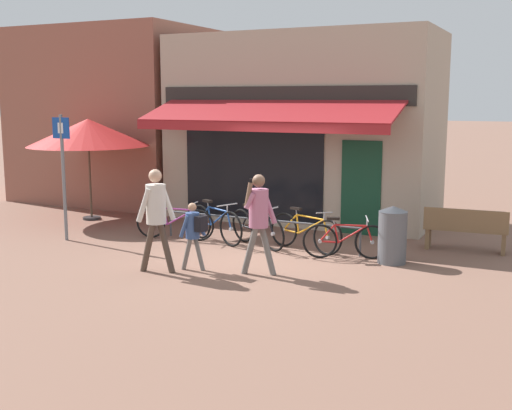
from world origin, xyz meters
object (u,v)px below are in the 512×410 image
at_px(bicycle_blue, 215,224).
at_px(bicycle_black, 257,228).
at_px(bicycle_orange, 305,232).
at_px(pedestrian_second_adult, 156,209).
at_px(bicycle_purple, 174,223).
at_px(parking_sign, 63,165).
at_px(pedestrian_adult, 259,213).
at_px(park_bench, 466,229).
at_px(cafe_parasol, 88,133).
at_px(pedestrian_child, 194,228).
at_px(bicycle_red, 346,240).
at_px(litter_bin, 392,235).

bearing_deg(bicycle_blue, bicycle_black, 24.11).
relative_size(bicycle_black, bicycle_orange, 0.91).
distance_m(bicycle_orange, pedestrian_second_adult, 3.24).
xyz_separation_m(bicycle_purple, bicycle_blue, (0.93, 0.14, 0.03)).
distance_m(bicycle_purple, parking_sign, 2.64).
bearing_deg(pedestrian_adult, bicycle_orange, -86.02).
bearing_deg(pedestrian_adult, park_bench, -126.00).
bearing_deg(bicycle_orange, pedestrian_second_adult, -106.08).
height_order(pedestrian_adult, cafe_parasol, cafe_parasol).
distance_m(pedestrian_second_adult, parking_sign, 3.50).
height_order(bicycle_black, pedestrian_child, pedestrian_child).
distance_m(bicycle_black, pedestrian_adult, 2.19).
distance_m(bicycle_red, cafe_parasol, 7.33).
distance_m(bicycle_blue, park_bench, 5.08).
bearing_deg(pedestrian_second_adult, park_bench, -133.05).
height_order(bicycle_blue, parking_sign, parking_sign).
xyz_separation_m(bicycle_blue, bicycle_orange, (1.98, 0.13, -0.02)).
height_order(bicycle_purple, cafe_parasol, cafe_parasol).
height_order(bicycle_purple, pedestrian_child, pedestrian_child).
bearing_deg(bicycle_purple, bicycle_black, -5.76).
relative_size(litter_bin, parking_sign, 0.40).
bearing_deg(pedestrian_child, bicycle_black, -87.75).
distance_m(bicycle_blue, bicycle_red, 2.93).
bearing_deg(cafe_parasol, bicycle_red, -9.02).
relative_size(bicycle_purple, parking_sign, 0.66).
bearing_deg(bicycle_orange, litter_bin, 10.35).
bearing_deg(cafe_parasol, bicycle_black, -10.44).
xyz_separation_m(pedestrian_child, park_bench, (4.11, 3.53, -0.29)).
xyz_separation_m(pedestrian_adult, park_bench, (2.97, 3.28, -0.62)).
xyz_separation_m(bicycle_red, pedestrian_child, (-2.16, -1.94, 0.40)).
height_order(bicycle_blue, bicycle_red, bicycle_blue).
bearing_deg(parking_sign, pedestrian_second_adult, -21.74).
relative_size(pedestrian_adult, litter_bin, 1.64).
xyz_separation_m(bicycle_black, park_bench, (3.90, 1.42, 0.08)).
relative_size(pedestrian_second_adult, cafe_parasol, 0.61).
height_order(bicycle_orange, pedestrian_second_adult, pedestrian_second_adult).
distance_m(bicycle_blue, bicycle_orange, 1.98).
bearing_deg(pedestrian_adult, bicycle_black, -57.46).
xyz_separation_m(bicycle_orange, parking_sign, (-4.97, -1.34, 1.25)).
xyz_separation_m(bicycle_orange, bicycle_red, (0.95, -0.31, -0.02)).
bearing_deg(pedestrian_adult, pedestrian_child, 18.65).
xyz_separation_m(pedestrian_adult, pedestrian_child, (-1.14, -0.25, -0.32)).
xyz_separation_m(bicycle_purple, cafe_parasol, (-3.16, 1.08, 1.80)).
xyz_separation_m(bicycle_black, bicycle_orange, (1.00, 0.13, -0.01)).
bearing_deg(bicycle_purple, pedestrian_adult, -41.33).
xyz_separation_m(bicycle_red, cafe_parasol, (-7.02, 1.11, 1.81)).
relative_size(bicycle_black, park_bench, 0.99).
xyz_separation_m(pedestrian_adult, cafe_parasol, (-6.00, 2.80, 1.09)).
xyz_separation_m(pedestrian_second_adult, park_bench, (4.64, 3.91, -0.65)).
bearing_deg(bicycle_orange, parking_sign, -147.34).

